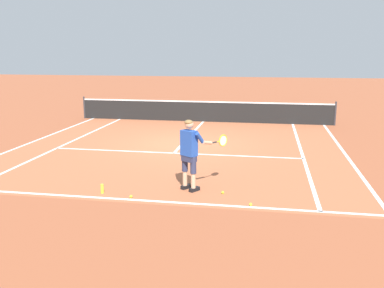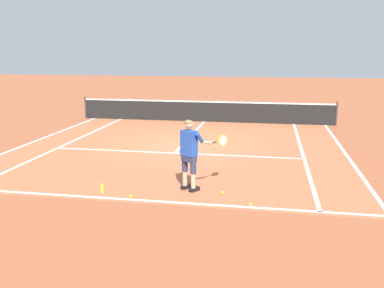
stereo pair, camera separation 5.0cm
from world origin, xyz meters
name	(u,v)px [view 2 (the right image)]	position (x,y,z in m)	size (l,w,h in m)	color
ground_plane	(183,144)	(0.00, 0.00, 0.00)	(80.00, 80.00, 0.00)	#9E5133
court_inner_surface	(181,147)	(0.00, -0.50, 0.00)	(10.98, 11.29, 0.00)	#B2603D
line_baseline	(131,199)	(0.00, -5.95, 0.00)	(10.98, 0.10, 0.01)	white
line_service	(175,153)	(0.00, -1.45, 0.00)	(8.23, 0.10, 0.01)	white
line_centre_service	(192,134)	(0.00, 1.75, 0.00)	(0.10, 6.40, 0.01)	white
line_singles_left	(70,142)	(-4.12, -0.50, 0.00)	(0.10, 10.89, 0.01)	white
line_singles_right	(302,152)	(4.12, -0.50, 0.00)	(0.10, 10.89, 0.01)	white
line_doubles_left	(36,141)	(-5.49, -0.50, 0.00)	(0.10, 10.89, 0.01)	white
line_doubles_right	(345,153)	(5.49, -0.50, 0.00)	(0.10, 10.89, 0.01)	white
tennis_net	(204,111)	(0.00, 4.95, 0.50)	(11.96, 0.08, 1.07)	#333338
tennis_player	(190,150)	(1.19, -5.04, 0.99)	(1.08, 0.86, 1.71)	black
tennis_ball_near_feet	(131,196)	(-0.03, -5.82, 0.03)	(0.07, 0.07, 0.07)	#CCE02D
tennis_ball_by_baseline	(250,204)	(2.67, -5.85, 0.03)	(0.07, 0.07, 0.07)	#CCE02D
tennis_ball_mid_court	(223,193)	(1.99, -5.18, 0.03)	(0.07, 0.07, 0.07)	#CCE02D
water_bottle	(102,189)	(-0.80, -5.63, 0.11)	(0.07, 0.07, 0.22)	yellow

